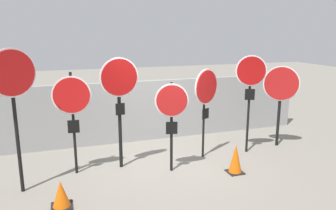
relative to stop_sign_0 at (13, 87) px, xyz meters
The scene contains 11 objects.
ground_plane 3.66m from the stop_sign_0, ahead, with size 40.00×40.00×0.00m, color gray.
fence_back 3.95m from the stop_sign_0, 36.45° to the left, with size 9.33×0.12×1.66m.
stop_sign_0 is the anchor object (origin of this frame).
stop_sign_1 1.21m from the stop_sign_0, 27.78° to the left, with size 0.79×0.14×2.18m.
stop_sign_2 2.06m from the stop_sign_0, 15.25° to the left, with size 0.83×0.17×2.45m.
stop_sign_3 3.02m from the stop_sign_0, ahead, with size 0.69×0.20×1.95m.
stop_sign_4 4.05m from the stop_sign_0, ahead, with size 0.74×0.42×2.14m.
stop_sign_5 5.16m from the stop_sign_0, ahead, with size 0.70×0.30×2.43m.
stop_sign_6 6.20m from the stop_sign_0, ahead, with size 0.76×0.53×2.13m.
traffic_cone_0 2.06m from the stop_sign_0, 49.71° to the right, with size 0.36×0.36×0.48m.
traffic_cone_1 4.60m from the stop_sign_0, ahead, with size 0.34×0.34×0.64m.
Camera 1 is at (-2.24, -6.63, 2.99)m, focal length 35.00 mm.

